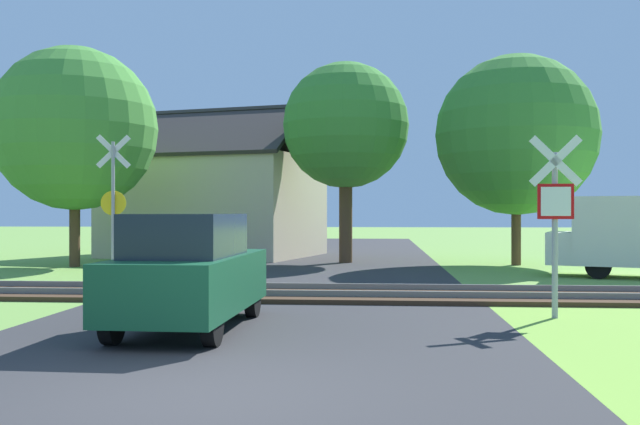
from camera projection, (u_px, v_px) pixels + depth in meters
The scene contains 10 objects.
ground_plane at pixel (191, 398), 6.90m from camera, with size 160.00×160.00×0.00m, color #6B9942.
road_asphalt at pixel (233, 356), 8.89m from camera, with size 7.83×80.00×0.01m, color #2D2D30.
rail_track at pixel (293, 294), 15.21m from camera, with size 60.00×2.60×0.22m.
stop_sign_near at pixel (555, 213), 12.09m from camera, with size 0.88×0.16×3.12m.
crossing_sign_far at pixel (113, 199), 18.35m from camera, with size 0.86×0.21×3.81m.
house at pixel (216, 203), 29.51m from camera, with size 9.40×8.33×6.11m.
tree_left at pixel (75, 129), 23.57m from camera, with size 5.42×5.42×7.28m.
tree_right at pixel (516, 135), 24.32m from camera, with size 5.49×5.49×7.19m.
tree_center at pixel (346, 126), 25.52m from camera, with size 4.52×4.52×7.19m.
parked_car at pixel (190, 272), 10.92m from camera, with size 1.74×4.04×1.78m.
Camera 1 is at (1.81, -6.77, 1.80)m, focal length 40.00 mm.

